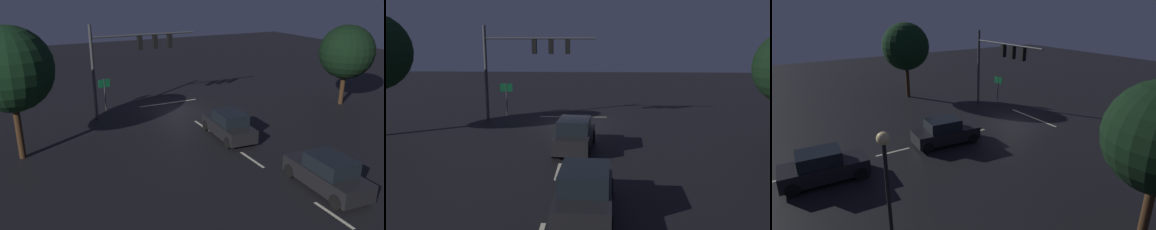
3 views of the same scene
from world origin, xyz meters
The scene contains 8 objects.
ground_plane centered at (0.00, 0.00, 0.00)m, with size 80.00×80.00×0.00m, color black.
traffic_signal_assembly centered at (3.30, -0.82, 4.65)m, with size 7.88×0.47×6.69m.
lane_dash_far centered at (0.00, 4.00, 0.00)m, with size 2.20×0.16×0.01m, color beige.
lane_dash_mid centered at (0.00, 10.00, 0.00)m, with size 2.20×0.16×0.01m, color beige.
stop_bar centered at (0.00, -2.01, 0.00)m, with size 5.00×0.16×0.01m, color beige.
car_approaching centered at (-0.56, 6.55, 0.80)m, with size 2.17×4.47×1.70m.
car_distant centered at (-1.31, 14.18, 0.80)m, with size 2.07×4.43×1.70m.
route_sign centered at (5.09, -2.34, 1.80)m, with size 0.90×0.23×2.49m.
Camera 2 is at (-1.63, 26.31, 5.88)m, focal length 36.10 mm.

